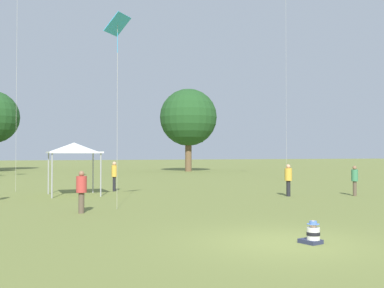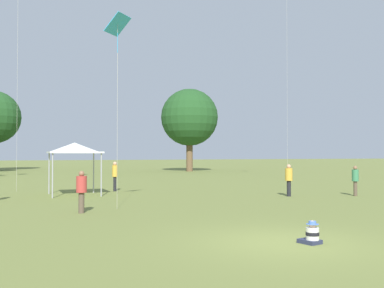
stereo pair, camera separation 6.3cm
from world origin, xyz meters
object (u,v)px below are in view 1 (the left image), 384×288
object	(u,v)px
person_standing_2	(81,188)
person_standing_4	(114,173)
person_standing_0	(288,177)
person_standing_1	(355,178)
canopy_tent	(74,148)
distant_tree_1	(188,118)
kite_1	(118,29)
seated_toddler	(312,234)

from	to	relation	value
person_standing_2	person_standing_4	xyz separation A→B (m)	(3.17, 9.13, 0.13)
person_standing_0	person_standing_1	distance (m)	3.53
canopy_tent	distant_tree_1	world-z (taller)	distant_tree_1
person_standing_4	canopy_tent	bearing A→B (deg)	-139.96
person_standing_2	distant_tree_1	distance (m)	40.02
person_standing_0	person_standing_1	size ratio (longest dim) A/B	1.06
person_standing_1	kite_1	size ratio (longest dim) A/B	0.20
person_standing_0	kite_1	bearing A→B (deg)	-143.04
person_standing_2	person_standing_4	distance (m)	9.67
person_standing_2	canopy_tent	size ratio (longest dim) A/B	0.56
distant_tree_1	person_standing_2	bearing A→B (deg)	-117.14
person_standing_1	kite_1	bearing A→B (deg)	26.21
canopy_tent	distant_tree_1	distance (m)	33.05
person_standing_0	distant_tree_1	distance (m)	33.79
person_standing_1	distant_tree_1	size ratio (longest dim) A/B	0.15
person_standing_0	person_standing_4	world-z (taller)	person_standing_4
seated_toddler	person_standing_1	world-z (taller)	person_standing_1
canopy_tent	kite_1	world-z (taller)	kite_1
seated_toddler	canopy_tent	world-z (taller)	canopy_tent
person_standing_1	distant_tree_1	world-z (taller)	distant_tree_1
kite_1	distant_tree_1	distance (m)	38.33
seated_toddler	kite_1	xyz separation A→B (m)	(-2.96, 8.52, 6.97)
person_standing_2	kite_1	xyz separation A→B (m)	(1.48, 0.68, 6.28)
person_standing_2	kite_1	size ratio (longest dim) A/B	0.20
seated_toddler	canopy_tent	distance (m)	15.93
person_standing_4	canopy_tent	size ratio (longest dim) A/B	0.62
person_standing_2	distant_tree_1	xyz separation A→B (m)	(18.06, 35.24, 5.81)
person_standing_0	seated_toddler	bearing A→B (deg)	-96.64
person_standing_4	person_standing_2	bearing A→B (deg)	-102.58
person_standing_0	kite_1	distance (m)	11.45
person_standing_4	distant_tree_1	world-z (taller)	distant_tree_1
canopy_tent	distant_tree_1	size ratio (longest dim) A/B	0.27
person_standing_0	person_standing_1	xyz separation A→B (m)	(3.36, -1.08, -0.05)
person_standing_0	kite_1	world-z (taller)	kite_1
seated_toddler	person_standing_0	bearing A→B (deg)	44.93
person_standing_1	canopy_tent	distance (m)	14.85
seated_toddler	person_standing_2	xyz separation A→B (m)	(-4.44, 7.84, 0.69)
person_standing_0	canopy_tent	world-z (taller)	canopy_tent
person_standing_0	kite_1	size ratio (longest dim) A/B	0.21
canopy_tent	kite_1	distance (m)	8.30
person_standing_1	distant_tree_1	xyz separation A→B (m)	(3.84, 33.59, 5.79)
person_standing_4	kite_1	distance (m)	10.59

